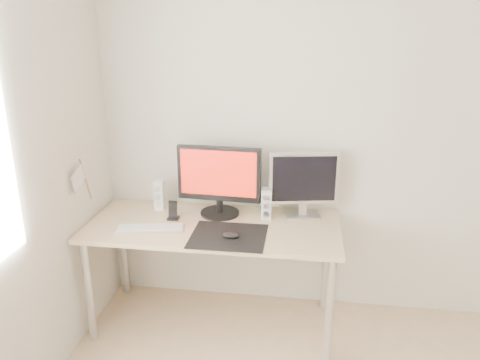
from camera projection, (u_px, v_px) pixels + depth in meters
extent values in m
plane|color=silver|center=(363.00, 136.00, 3.03)|extent=(3.50, 0.00, 3.50)
cube|color=black|center=(228.00, 236.00, 2.80)|extent=(0.45, 0.40, 0.00)
ellipsoid|color=black|center=(231.00, 235.00, 2.76)|extent=(0.10, 0.06, 0.04)
cube|color=#D1B587|center=(213.00, 226.00, 2.98)|extent=(1.60, 0.70, 0.03)
cylinder|color=silver|center=(89.00, 292.00, 2.92)|extent=(0.05, 0.05, 0.70)
cylinder|color=silver|center=(329.00, 311.00, 2.72)|extent=(0.05, 0.05, 0.70)
cylinder|color=silver|center=(124.00, 250.00, 3.46)|extent=(0.05, 0.05, 0.70)
cylinder|color=silver|center=(326.00, 263.00, 3.27)|extent=(0.05, 0.05, 0.70)
cylinder|color=black|center=(220.00, 213.00, 3.13)|extent=(0.28, 0.28, 0.02)
cylinder|color=black|center=(220.00, 203.00, 3.11)|extent=(0.05, 0.05, 0.12)
cube|color=black|center=(219.00, 174.00, 3.03)|extent=(0.55, 0.08, 0.36)
cube|color=red|center=(218.00, 173.00, 3.01)|extent=(0.50, 0.04, 0.30)
cube|color=#AEAEB0|center=(302.00, 215.00, 3.10)|extent=(0.25, 0.20, 0.01)
cube|color=silver|center=(302.00, 207.00, 3.08)|extent=(0.06, 0.05, 0.10)
cube|color=silver|center=(304.00, 178.00, 3.02)|extent=(0.45, 0.12, 0.34)
cube|color=black|center=(304.00, 179.00, 2.99)|extent=(0.40, 0.08, 0.30)
cube|color=white|center=(160.00, 195.00, 3.18)|extent=(0.07, 0.07, 0.21)
cylinder|color=silver|center=(158.00, 205.00, 3.16)|extent=(0.04, 0.01, 0.04)
cylinder|color=#BBBBBD|center=(158.00, 197.00, 3.14)|extent=(0.04, 0.01, 0.04)
cylinder|color=#B8B8BA|center=(157.00, 189.00, 3.12)|extent=(0.04, 0.01, 0.04)
cube|color=white|center=(267.00, 204.00, 3.03)|extent=(0.07, 0.07, 0.21)
cylinder|color=silver|center=(266.00, 214.00, 3.01)|extent=(0.04, 0.01, 0.04)
cylinder|color=silver|center=(266.00, 206.00, 2.99)|extent=(0.04, 0.01, 0.04)
cylinder|color=silver|center=(266.00, 198.00, 2.97)|extent=(0.04, 0.01, 0.04)
cube|color=#BBBABD|center=(150.00, 228.00, 2.90)|extent=(0.43, 0.19, 0.01)
cube|color=white|center=(150.00, 227.00, 2.90)|extent=(0.41, 0.17, 0.01)
cube|color=black|center=(173.00, 218.00, 3.04)|extent=(0.07, 0.06, 0.02)
cube|color=black|center=(173.00, 209.00, 3.02)|extent=(0.06, 0.03, 0.11)
cylinder|color=#A57F54|center=(85.00, 179.00, 2.91)|extent=(0.01, 0.10, 0.29)
cube|color=white|center=(78.00, 178.00, 2.81)|extent=(0.00, 0.19, 0.15)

